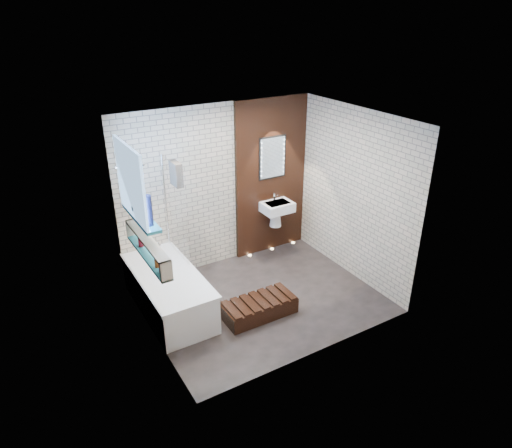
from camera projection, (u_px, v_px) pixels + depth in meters
ground at (261, 299)px, 6.69m from camera, size 3.20×3.20×0.00m
room_shell at (262, 218)px, 6.13m from camera, size 3.24×3.20×2.60m
walnut_panel at (271, 178)px, 7.55m from camera, size 1.30×0.06×2.60m
clerestory_window at (133, 190)px, 5.41m from camera, size 0.18×1.00×0.94m
display_niche at (148, 248)px, 5.58m from camera, size 0.14×1.30×0.26m
bathtub at (169, 292)px, 6.35m from camera, size 0.79×1.74×0.70m
bath_screen at (175, 210)px, 6.42m from camera, size 0.01×0.78×1.40m
towel at (176, 174)px, 6.07m from camera, size 0.10×0.25×0.33m
shower_head at (138, 164)px, 5.96m from camera, size 0.18×0.18×0.02m
washbasin at (277, 210)px, 7.62m from camera, size 0.50×0.36×0.58m
led_mirror at (272, 158)px, 7.37m from camera, size 0.50×0.02×0.70m
walnut_step at (259, 308)px, 6.31m from camera, size 1.01×0.45×0.22m
niche_bottles at (151, 255)px, 5.50m from camera, size 0.07×0.86×0.17m
sill_vases at (142, 208)px, 5.49m from camera, size 0.21×0.48×0.37m
floor_uplights at (272, 249)px, 8.05m from camera, size 0.96×0.06×0.01m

